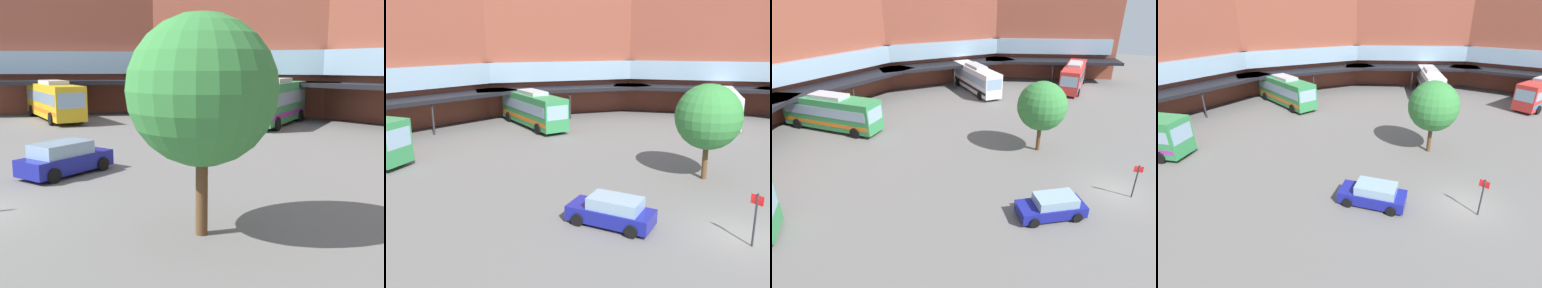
{
  "view_description": "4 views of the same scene",
  "coord_description": "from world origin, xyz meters",
  "views": [
    {
      "loc": [
        16.6,
        0.94,
        4.98
      ],
      "look_at": [
        -2.98,
        9.99,
        1.25
      ],
      "focal_mm": 42.52,
      "sensor_mm": 36.0,
      "label": 1
    },
    {
      "loc": [
        -15.99,
        -11.19,
        9.39
      ],
      "look_at": [
        -0.08,
        14.79,
        1.29
      ],
      "focal_mm": 37.96,
      "sensor_mm": 36.0,
      "label": 2
    },
    {
      "loc": [
        -22.51,
        3.54,
        13.48
      ],
      "look_at": [
        -1.99,
        11.34,
        2.91
      ],
      "focal_mm": 29.93,
      "sensor_mm": 36.0,
      "label": 3
    },
    {
      "loc": [
        -16.2,
        -7.05,
        11.95
      ],
      "look_at": [
        -1.73,
        9.89,
        1.57
      ],
      "focal_mm": 27.32,
      "sensor_mm": 36.0,
      "label": 4
    }
  ],
  "objects": [
    {
      "name": "ground_plane",
      "position": [
        0.0,
        0.0,
        0.0
      ],
      "size": [
        123.96,
        123.96,
        0.0
      ],
      "primitive_type": "plane",
      "color": "slate"
    },
    {
      "name": "station_building",
      "position": [
        0.0,
        24.04,
        7.85
      ],
      "size": [
        82.65,
        43.15,
        16.53
      ],
      "color": "brown",
      "rests_on": "ground"
    },
    {
      "name": "bus_0",
      "position": [
        21.16,
        18.28,
        1.97
      ],
      "size": [
        9.81,
        9.65,
        3.9
      ],
      "rotation": [
        0.0,
        0.0,
        3.91
      ],
      "color": "white",
      "rests_on": "ground"
    },
    {
      "name": "bus_1",
      "position": [
        2.28,
        27.87,
        1.95
      ],
      "size": [
        2.95,
        10.89,
        3.86
      ],
      "rotation": [
        0.0,
        0.0,
        4.72
      ],
      "color": "#338C4C",
      "rests_on": "ground"
    },
    {
      "name": "parked_car",
      "position": [
        -4.52,
        4.22,
        0.74
      ],
      "size": [
        3.83,
        4.69,
        1.53
      ],
      "rotation": [
        0.0,
        0.0,
        2.12
      ],
      "color": "navy",
      "rests_on": "ground"
    },
    {
      "name": "plaza_tree",
      "position": [
        4.96,
        6.63,
        4.28
      ],
      "size": [
        4.36,
        4.36,
        6.47
      ],
      "color": "brown",
      "rests_on": "ground"
    },
    {
      "name": "stop_sign_post",
      "position": [
        -0.29,
        -0.97,
        1.59
      ],
      "size": [
        0.11,
        0.6,
        2.6
      ],
      "color": "#2D2D33",
      "rests_on": "ground"
    }
  ]
}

